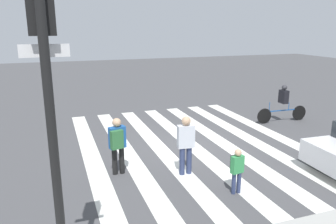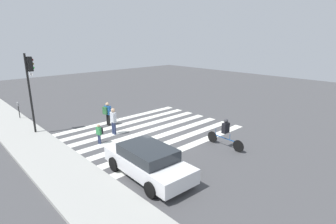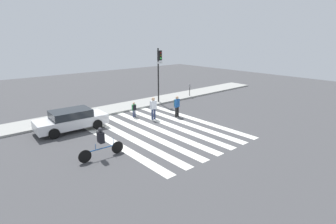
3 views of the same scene
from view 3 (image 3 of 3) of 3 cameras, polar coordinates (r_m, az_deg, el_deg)
name	(u,v)px [view 3 (image 3 of 3)]	position (r m, az deg, el deg)	size (l,w,h in m)	color
ground_plane	(160,130)	(17.10, -1.83, -3.86)	(60.00, 60.00, 0.00)	#444447
sidewalk_curb	(112,109)	(22.07, -12.10, 0.60)	(36.00, 2.50, 0.14)	#9E9E99
crosswalk_stripes	(160,130)	(17.10, -1.83, -3.85)	(7.27, 10.00, 0.01)	silver
traffic_light	(159,65)	(23.17, -1.96, 10.12)	(0.60, 0.50, 4.89)	black
parking_meter	(190,87)	(26.10, 4.74, 5.37)	(0.15, 0.15, 1.34)	black
pedestrian_adult_blue_shirt	(177,105)	(19.61, 1.92, 1.61)	(0.48, 0.44, 1.59)	black
pedestrian_adult_yellow_jacket	(134,108)	(19.71, -7.39, 0.77)	(0.34, 0.30, 1.14)	navy
pedestrian_adult_tall_backpack	(153,107)	(18.97, -3.20, 1.09)	(0.48, 0.25, 1.65)	navy
cyclist_near_curb	(101,142)	(13.38, -14.36, -6.28)	(2.38, 0.41, 1.60)	black
car_parked_far_curb	(71,120)	(17.95, -20.29, -1.57)	(4.45, 2.09, 1.34)	silver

